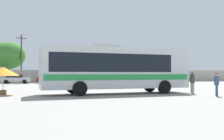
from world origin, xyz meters
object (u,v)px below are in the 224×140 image
at_px(vendor_umbrella_near_gate_orange, 3,72).
at_px(roadside_tree_midleft, 9,56).
at_px(parked_car_leftmost_silver, 16,79).
at_px(utility_pole_near, 21,58).
at_px(passenger_waiting_on_apron, 217,83).
at_px(parked_car_third_dark_blue, 87,78).
at_px(coach_bus_silver_green, 115,68).
at_px(attendant_by_bus_door, 192,81).
at_px(parked_car_second_maroon, 52,78).

relative_size(vendor_umbrella_near_gate_orange, roadside_tree_midleft, 0.31).
bearing_deg(roadside_tree_midleft, parked_car_leftmost_silver, -76.74).
height_order(vendor_umbrella_near_gate_orange, utility_pole_near, utility_pole_near).
distance_m(passenger_waiting_on_apron, roadside_tree_midleft, 40.64).
distance_m(vendor_umbrella_near_gate_orange, parked_car_third_dark_blue, 25.93).
bearing_deg(coach_bus_silver_green, parked_car_third_dark_blue, 85.29).
xyz_separation_m(attendant_by_bus_door, parked_car_second_maroon, (-9.49, 25.75, -0.19)).
distance_m(parked_car_leftmost_silver, roadside_tree_midleft, 9.48).
xyz_separation_m(coach_bus_silver_green, parked_car_second_maroon, (-3.78, 24.04, -1.21)).
height_order(parked_car_third_dark_blue, utility_pole_near, utility_pole_near).
bearing_deg(vendor_umbrella_near_gate_orange, parked_car_third_dark_blue, 66.86).
bearing_deg(parked_car_second_maroon, vendor_umbrella_near_gate_orange, -100.72).
relative_size(passenger_waiting_on_apron, roadside_tree_midleft, 0.21).
height_order(coach_bus_silver_green, roadside_tree_midleft, roadside_tree_midleft).
height_order(vendor_umbrella_near_gate_orange, parked_car_third_dark_blue, vendor_umbrella_near_gate_orange).
xyz_separation_m(passenger_waiting_on_apron, roadside_tree_midleft, (-17.41, 36.50, 4.02)).
distance_m(passenger_waiting_on_apron, parked_car_third_dark_blue, 29.15).
distance_m(coach_bus_silver_green, vendor_umbrella_near_gate_orange, 8.21).
bearing_deg(parked_car_third_dark_blue, utility_pole_near, 152.93).
bearing_deg(roadside_tree_midleft, passenger_waiting_on_apron, -64.50).
xyz_separation_m(coach_bus_silver_green, utility_pole_near, (-8.92, 30.49, 2.48)).
xyz_separation_m(passenger_waiting_on_apron, utility_pole_near, (-15.08, 34.47, 3.56)).
xyz_separation_m(coach_bus_silver_green, parked_car_leftmost_silver, (-9.30, 24.22, -1.22)).
bearing_deg(utility_pole_near, parked_car_second_maroon, -51.46).
bearing_deg(attendant_by_bus_door, parked_car_leftmost_silver, 120.06).
height_order(parked_car_second_maroon, utility_pole_near, utility_pole_near).
xyz_separation_m(attendant_by_bus_door, passenger_waiting_on_apron, (0.45, -2.27, -0.06)).
bearing_deg(parked_car_leftmost_silver, vendor_umbrella_near_gate_orange, -87.13).
bearing_deg(attendant_by_bus_door, coach_bus_silver_green, 163.38).
xyz_separation_m(parked_car_second_maroon, roadside_tree_midleft, (-7.47, 8.47, 4.15)).
bearing_deg(parked_car_third_dark_blue, coach_bus_silver_green, -94.71).
xyz_separation_m(parked_car_leftmost_silver, parked_car_second_maroon, (5.51, -0.18, 0.01)).
distance_m(coach_bus_silver_green, parked_car_second_maroon, 24.37).
xyz_separation_m(attendant_by_bus_door, vendor_umbrella_near_gate_orange, (-13.84, 2.76, 0.71)).
relative_size(coach_bus_silver_green, attendant_by_bus_door, 6.73).
relative_size(coach_bus_silver_green, utility_pole_near, 1.35).
relative_size(coach_bus_silver_green, parked_car_third_dark_blue, 2.59).
relative_size(attendant_by_bus_door, passenger_waiting_on_apron, 1.08).
xyz_separation_m(passenger_waiting_on_apron, parked_car_leftmost_silver, (-15.46, 28.20, -0.14)).
bearing_deg(parked_car_second_maroon, coach_bus_silver_green, -81.06).
distance_m(vendor_umbrella_near_gate_orange, parked_car_leftmost_silver, 23.21).
bearing_deg(parked_car_leftmost_silver, attendant_by_bus_door, -59.94).
bearing_deg(passenger_waiting_on_apron, parked_car_third_dark_blue, 98.10).
distance_m(parked_car_leftmost_silver, parked_car_third_dark_blue, 11.37).
bearing_deg(parked_car_leftmost_silver, coach_bus_silver_green, -69.00).
height_order(attendant_by_bus_door, utility_pole_near, utility_pole_near).
bearing_deg(parked_car_third_dark_blue, parked_car_leftmost_silver, -176.66).
bearing_deg(passenger_waiting_on_apron, attendant_by_bus_door, 101.21).
height_order(passenger_waiting_on_apron, parked_car_third_dark_blue, passenger_waiting_on_apron).
relative_size(coach_bus_silver_green, vendor_umbrella_near_gate_orange, 4.95).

